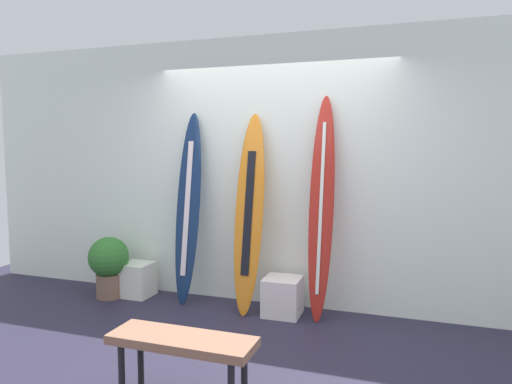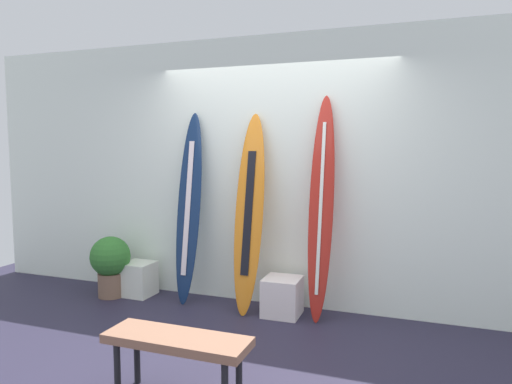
% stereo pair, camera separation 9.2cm
% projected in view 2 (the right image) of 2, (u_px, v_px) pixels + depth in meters
% --- Properties ---
extents(ground, '(8.00, 8.00, 0.04)m').
position_uv_depth(ground, '(227.00, 350.00, 3.94)').
color(ground, '#282439').
extents(wall_back, '(7.20, 0.20, 2.80)m').
position_uv_depth(wall_back, '(276.00, 172.00, 5.02)').
color(wall_back, white).
rests_on(wall_back, ground).
extents(surfboard_navy, '(0.27, 0.38, 2.03)m').
position_uv_depth(surfboard_navy, '(189.00, 209.00, 5.05)').
color(surfboard_navy, navy).
rests_on(surfboard_navy, ground).
extents(surfboard_sunset, '(0.32, 0.49, 2.01)m').
position_uv_depth(surfboard_sunset, '(249.00, 214.00, 4.77)').
color(surfboard_sunset, orange).
rests_on(surfboard_sunset, ground).
extents(surfboard_crimson, '(0.24, 0.41, 2.16)m').
position_uv_depth(surfboard_crimson, '(321.00, 209.00, 4.55)').
color(surfboard_crimson, '#B0241A').
rests_on(surfboard_crimson, ground).
extents(display_block_left, '(0.37, 0.37, 0.37)m').
position_uv_depth(display_block_left, '(282.00, 296.00, 4.70)').
color(display_block_left, white).
rests_on(display_block_left, ground).
extents(display_block_center, '(0.32, 0.32, 0.37)m').
position_uv_depth(display_block_center, '(139.00, 279.00, 5.32)').
color(display_block_center, white).
rests_on(display_block_center, ground).
extents(potted_plant, '(0.44, 0.44, 0.67)m').
position_uv_depth(potted_plant, '(110.00, 262.00, 5.25)').
color(potted_plant, '#7D5E4A').
rests_on(potted_plant, ground).
extents(bench, '(0.97, 0.32, 0.44)m').
position_uv_depth(bench, '(177.00, 345.00, 3.09)').
color(bench, '#8F634B').
rests_on(bench, ground).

